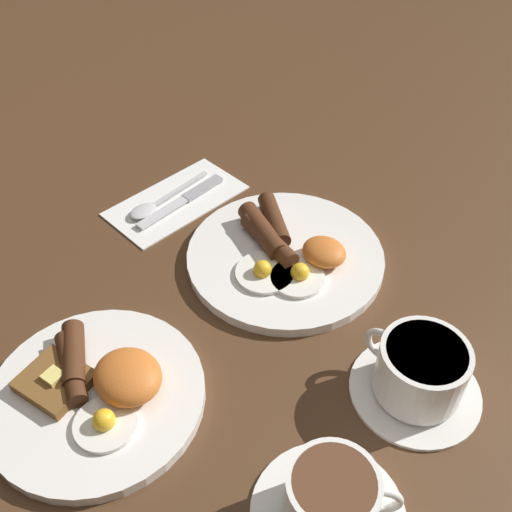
# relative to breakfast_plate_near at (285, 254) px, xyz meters

# --- Properties ---
(ground_plane) EXTENTS (3.00, 3.00, 0.00)m
(ground_plane) POSITION_rel_breakfast_plate_near_xyz_m (-0.00, 0.00, -0.01)
(ground_plane) COLOR #4C301C
(breakfast_plate_near) EXTENTS (0.28, 0.28, 0.04)m
(breakfast_plate_near) POSITION_rel_breakfast_plate_near_xyz_m (0.00, 0.00, 0.00)
(breakfast_plate_near) COLOR white
(breakfast_plate_near) RESTS_ON ground_plane
(breakfast_plate_far) EXTENTS (0.25, 0.25, 0.05)m
(breakfast_plate_far) POSITION_rel_breakfast_plate_near_xyz_m (-0.00, 0.31, 0.00)
(breakfast_plate_far) COLOR white
(breakfast_plate_far) RESTS_ON ground_plane
(teacup_near) EXTENTS (0.15, 0.15, 0.08)m
(teacup_near) POSITION_rel_breakfast_plate_near_xyz_m (-0.25, 0.06, 0.02)
(teacup_near) COLOR white
(teacup_near) RESTS_ON ground_plane
(teacup_far) EXTENTS (0.15, 0.15, 0.07)m
(teacup_far) POSITION_rel_breakfast_plate_near_xyz_m (-0.27, 0.24, 0.02)
(teacup_far) COLOR white
(teacup_far) RESTS_ON ground_plane
(napkin) EXTENTS (0.12, 0.22, 0.01)m
(napkin) POSITION_rel_breakfast_plate_near_xyz_m (0.21, 0.02, -0.01)
(napkin) COLOR white
(napkin) RESTS_ON ground_plane
(knife) EXTENTS (0.02, 0.17, 0.01)m
(knife) POSITION_rel_breakfast_plate_near_xyz_m (0.20, 0.01, -0.01)
(knife) COLOR silver
(knife) RESTS_ON napkin
(spoon) EXTENTS (0.03, 0.16, 0.01)m
(spoon) POSITION_rel_breakfast_plate_near_xyz_m (0.22, 0.06, -0.00)
(spoon) COLOR silver
(spoon) RESTS_ON napkin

